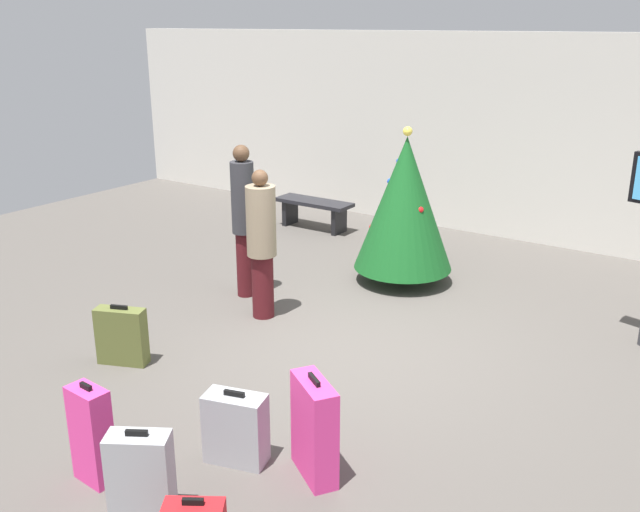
{
  "coord_description": "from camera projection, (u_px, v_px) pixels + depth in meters",
  "views": [
    {
      "loc": [
        3.5,
        -5.74,
        3.27
      ],
      "look_at": [
        -0.49,
        0.09,
        0.9
      ],
      "focal_mm": 39.47,
      "sensor_mm": 36.0,
      "label": 1
    }
  ],
  "objects": [
    {
      "name": "ground_plane",
      "position": [
        354.0,
        348.0,
        7.41
      ],
      "size": [
        16.0,
        16.0,
        0.0
      ],
      "primitive_type": "plane",
      "color": "#514C47"
    },
    {
      "name": "back_wall",
      "position": [
        522.0,
        139.0,
        10.68
      ],
      "size": [
        16.0,
        0.2,
        3.13
      ],
      "primitive_type": "cube",
      "color": "beige",
      "rests_on": "ground_plane"
    },
    {
      "name": "holiday_tree",
      "position": [
        405.0,
        204.0,
        8.97
      ],
      "size": [
        1.28,
        1.28,
        2.04
      ],
      "color": "#4C3319",
      "rests_on": "ground_plane"
    },
    {
      "name": "waiting_bench",
      "position": [
        314.0,
        208.0,
        11.55
      ],
      "size": [
        1.31,
        0.44,
        0.48
      ],
      "color": "black",
      "rests_on": "ground_plane"
    },
    {
      "name": "traveller_0",
      "position": [
        243.0,
        216.0,
        8.51
      ],
      "size": [
        0.31,
        0.31,
        1.89
      ],
      "color": "#4C1419",
      "rests_on": "ground_plane"
    },
    {
      "name": "traveller_1",
      "position": [
        262.0,
        241.0,
        7.92
      ],
      "size": [
        0.36,
        0.36,
        1.73
      ],
      "color": "#4C1419",
      "rests_on": "ground_plane"
    },
    {
      "name": "suitcase_0",
      "position": [
        141.0,
        477.0,
        4.77
      ],
      "size": [
        0.48,
        0.4,
        0.7
      ],
      "color": "#9EA0A5",
      "rests_on": "ground_plane"
    },
    {
      "name": "suitcase_2",
      "position": [
        236.0,
        428.0,
        5.42
      ],
      "size": [
        0.52,
        0.36,
        0.61
      ],
      "color": "#9EA0A5",
      "rests_on": "ground_plane"
    },
    {
      "name": "suitcase_3",
      "position": [
        92.0,
        435.0,
        5.16
      ],
      "size": [
        0.34,
        0.2,
        0.8
      ],
      "color": "#E5388C",
      "rests_on": "ground_plane"
    },
    {
      "name": "suitcase_4",
      "position": [
        122.0,
        336.0,
        6.99
      ],
      "size": [
        0.53,
        0.35,
        0.62
      ],
      "color": "#59602D",
      "rests_on": "ground_plane"
    },
    {
      "name": "suitcase_5",
      "position": [
        314.0,
        429.0,
        5.22
      ],
      "size": [
        0.53,
        0.44,
        0.82
      ],
      "color": "#E5388C",
      "rests_on": "ground_plane"
    }
  ]
}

